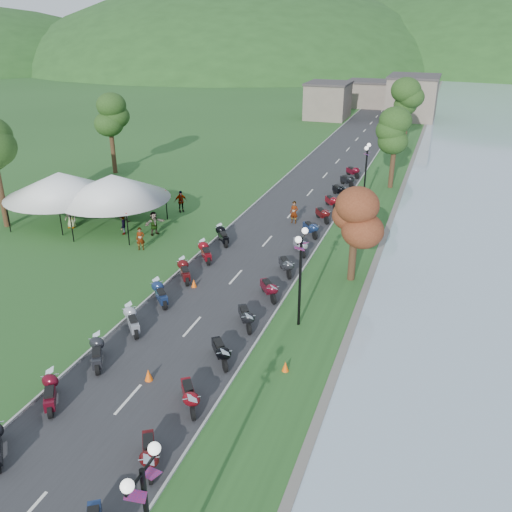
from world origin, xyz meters
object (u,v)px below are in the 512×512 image
(pedestrian_b, at_px, (126,221))
(vendor_tent_main, at_px, (114,201))
(pedestrian_a, at_px, (141,250))
(pedestrian_c, at_px, (124,234))

(pedestrian_b, bearing_deg, vendor_tent_main, 109.15)
(pedestrian_a, relative_size, pedestrian_b, 0.92)
(pedestrian_b, bearing_deg, pedestrian_a, 148.71)
(vendor_tent_main, relative_size, pedestrian_b, 3.21)
(pedestrian_c, bearing_deg, pedestrian_a, 27.42)
(pedestrian_a, relative_size, pedestrian_c, 1.00)
(vendor_tent_main, xyz_separation_m, pedestrian_b, (-0.04, 1.34, -2.00))
(vendor_tent_main, bearing_deg, pedestrian_c, -41.36)
(pedestrian_b, distance_m, pedestrian_c, 2.76)
(pedestrian_a, bearing_deg, pedestrian_b, 104.84)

